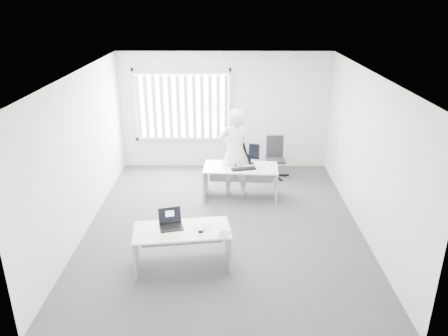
{
  "coord_description": "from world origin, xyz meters",
  "views": [
    {
      "loc": [
        0.06,
        -7.19,
        4.02
      ],
      "look_at": [
        0.01,
        0.15,
        1.07
      ],
      "focal_mm": 35.0,
      "sensor_mm": 36.0,
      "label": 1
    }
  ],
  "objects_px": {
    "desk_far": "(241,175)",
    "monitor": "(249,153)",
    "office_chair": "(275,164)",
    "laptop": "(171,220)",
    "person": "(235,153)",
    "desk_near": "(182,240)"
  },
  "relations": [
    {
      "from": "desk_far",
      "to": "person",
      "type": "bearing_deg",
      "value": 127.51
    },
    {
      "from": "desk_far",
      "to": "office_chair",
      "type": "height_order",
      "value": "office_chair"
    },
    {
      "from": "office_chair",
      "to": "laptop",
      "type": "height_order",
      "value": "office_chair"
    },
    {
      "from": "monitor",
      "to": "laptop",
      "type": "bearing_deg",
      "value": -98.14
    },
    {
      "from": "desk_near",
      "to": "office_chair",
      "type": "bearing_deg",
      "value": 56.35
    },
    {
      "from": "person",
      "to": "monitor",
      "type": "distance_m",
      "value": 0.29
    },
    {
      "from": "office_chair",
      "to": "monitor",
      "type": "bearing_deg",
      "value": -127.9
    },
    {
      "from": "desk_near",
      "to": "laptop",
      "type": "xyz_separation_m",
      "value": [
        -0.16,
        0.04,
        0.32
      ]
    },
    {
      "from": "desk_near",
      "to": "laptop",
      "type": "relative_size",
      "value": 4.42
    },
    {
      "from": "person",
      "to": "laptop",
      "type": "relative_size",
      "value": 5.38
    },
    {
      "from": "desk_near",
      "to": "desk_far",
      "type": "height_order",
      "value": "desk_far"
    },
    {
      "from": "desk_near",
      "to": "desk_far",
      "type": "xyz_separation_m",
      "value": [
        0.97,
        2.54,
        0.02
      ]
    },
    {
      "from": "office_chair",
      "to": "desk_far",
      "type": "bearing_deg",
      "value": -129.11
    },
    {
      "from": "desk_near",
      "to": "office_chair",
      "type": "height_order",
      "value": "office_chair"
    },
    {
      "from": "office_chair",
      "to": "laptop",
      "type": "distance_m",
      "value": 4.2
    },
    {
      "from": "monitor",
      "to": "office_chair",
      "type": "bearing_deg",
      "value": 73.27
    },
    {
      "from": "desk_far",
      "to": "monitor",
      "type": "xyz_separation_m",
      "value": [
        0.18,
        0.2,
        0.41
      ]
    },
    {
      "from": "person",
      "to": "office_chair",
      "type": "bearing_deg",
      "value": -133.78
    },
    {
      "from": "desk_near",
      "to": "monitor",
      "type": "relative_size",
      "value": 3.51
    },
    {
      "from": "desk_near",
      "to": "laptop",
      "type": "distance_m",
      "value": 0.36
    },
    {
      "from": "laptop",
      "to": "monitor",
      "type": "relative_size",
      "value": 0.79
    },
    {
      "from": "monitor",
      "to": "desk_far",
      "type": "bearing_deg",
      "value": -113.27
    }
  ]
}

